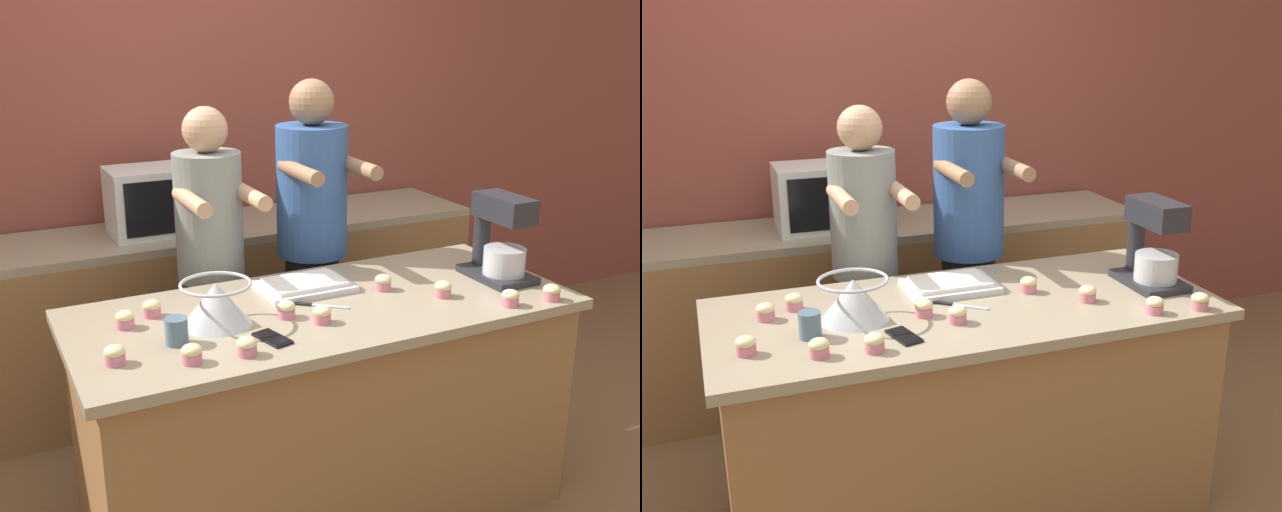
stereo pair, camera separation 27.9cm
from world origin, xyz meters
TOP-DOWN VIEW (x-y plane):
  - ground_plane at (0.00, 0.00)m, footprint 16.00×16.00m
  - back_wall at (0.00, 1.60)m, footprint 10.00×0.06m
  - island_counter at (0.00, 0.00)m, footprint 1.90×0.82m
  - back_counter at (0.00, 1.25)m, footprint 2.80×0.60m
  - person_left at (-0.24, 0.63)m, footprint 0.31×0.48m
  - person_right at (0.25, 0.63)m, footprint 0.34×0.50m
  - stand_mixer at (0.77, -0.05)m, footprint 0.20×0.30m
  - mixing_bowl at (-0.43, 0.00)m, footprint 0.25×0.25m
  - baking_tray at (-0.00, 0.18)m, footprint 0.36×0.25m
  - microwave_oven at (-0.25, 1.25)m, footprint 0.56×0.33m
  - cell_phone at (-0.30, -0.21)m, footprint 0.10×0.16m
  - drinking_glass at (-0.60, -0.10)m, footprint 0.08×0.08m
  - knife at (-0.04, -0.00)m, footprint 0.18×0.15m
  - cupcake_0 at (-0.18, -0.05)m, footprint 0.07×0.07m
  - cupcake_1 at (-0.60, -0.26)m, footprint 0.07×0.07m
  - cupcake_2 at (0.28, 0.04)m, footprint 0.07×0.07m
  - cupcake_3 at (-0.09, -0.15)m, footprint 0.07×0.07m
  - cupcake_4 at (0.45, -0.13)m, footprint 0.07×0.07m
  - cupcake_5 at (0.62, -0.32)m, footprint 0.07×0.07m
  - cupcake_6 at (-0.61, 0.17)m, footprint 0.07×0.07m
  - cupcake_7 at (-0.81, -0.16)m, footprint 0.07×0.07m
  - cupcake_8 at (0.80, -0.34)m, footprint 0.07×0.07m
  - cupcake_9 at (-0.42, -0.29)m, footprint 0.07×0.07m
  - cupcake_10 at (-0.72, 0.11)m, footprint 0.07×0.07m

SIDE VIEW (x-z plane):
  - ground_plane at x=0.00m, z-range 0.00..0.00m
  - back_counter at x=0.00m, z-range 0.00..0.90m
  - island_counter at x=0.00m, z-range 0.00..0.90m
  - person_left at x=-0.24m, z-range 0.05..1.64m
  - person_right at x=0.25m, z-range 0.05..1.73m
  - knife at x=-0.04m, z-range 0.90..0.91m
  - cell_phone at x=-0.30m, z-range 0.90..0.91m
  - baking_tray at x=0.00m, z-range 0.90..0.94m
  - cupcake_0 at x=-0.18m, z-range 0.90..0.96m
  - cupcake_1 at x=-0.60m, z-range 0.90..0.96m
  - cupcake_2 at x=0.28m, z-range 0.90..0.96m
  - cupcake_3 at x=-0.09m, z-range 0.90..0.96m
  - cupcake_4 at x=0.45m, z-range 0.90..0.96m
  - cupcake_5 at x=0.62m, z-range 0.90..0.96m
  - cupcake_6 at x=-0.61m, z-range 0.90..0.96m
  - cupcake_7 at x=-0.81m, z-range 0.90..0.96m
  - cupcake_8 at x=0.80m, z-range 0.90..0.96m
  - cupcake_9 at x=-0.42m, z-range 0.90..0.96m
  - cupcake_10 at x=-0.72m, z-range 0.90..0.96m
  - drinking_glass at x=-0.60m, z-range 0.90..0.99m
  - mixing_bowl at x=-0.43m, z-range 0.90..1.06m
  - stand_mixer at x=0.77m, z-range 0.88..1.23m
  - microwave_oven at x=-0.25m, z-range 0.90..1.23m
  - back_wall at x=0.00m, z-range 0.00..2.70m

